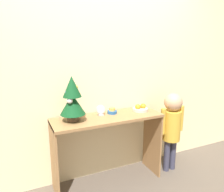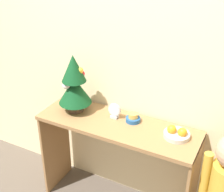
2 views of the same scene
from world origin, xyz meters
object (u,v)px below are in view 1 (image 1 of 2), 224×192
at_px(mini_tree, 72,99).
at_px(singing_bowl, 112,111).
at_px(fruit_bowl, 140,108).
at_px(desk_clock, 101,110).
at_px(child_figure, 172,122).

xyz_separation_m(mini_tree, singing_bowl, (0.47, 0.06, -0.21)).
relative_size(fruit_bowl, desk_clock, 1.51).
relative_size(fruit_bowl, child_figure, 0.18).
relative_size(mini_tree, singing_bowl, 4.27).
bearing_deg(desk_clock, child_figure, -9.57).
xyz_separation_m(mini_tree, fruit_bowl, (0.83, 0.02, -0.21)).
distance_m(mini_tree, fruit_bowl, 0.85).
bearing_deg(child_figure, singing_bowl, 167.16).
bearing_deg(mini_tree, singing_bowl, 7.29).
relative_size(singing_bowl, desk_clock, 0.91).
relative_size(mini_tree, child_figure, 0.46).
relative_size(mini_tree, desk_clock, 3.88).
bearing_deg(singing_bowl, desk_clock, -172.62).
distance_m(fruit_bowl, child_figure, 0.45).
distance_m(mini_tree, child_figure, 1.29).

